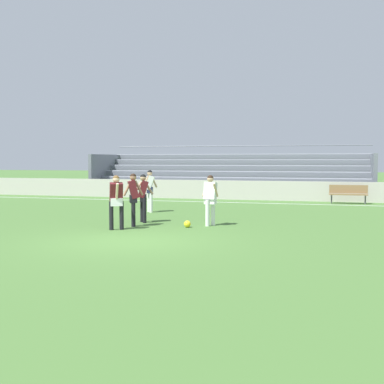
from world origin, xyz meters
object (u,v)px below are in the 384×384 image
(player_white_on_ball, at_px, (210,196))
(player_white_challenging, at_px, (150,187))
(bench_far_right, at_px, (348,192))
(bleacher_stand, at_px, (230,173))
(player_dark_wide_right, at_px, (133,195))
(player_dark_trailing_run, at_px, (143,194))
(player_dark_pressing_high, at_px, (116,197))
(soccer_ball, at_px, (187,224))

(player_white_on_ball, distance_m, player_white_challenging, 4.87)
(bench_far_right, relative_size, player_white_challenging, 1.06)
(bleacher_stand, relative_size, player_dark_wide_right, 9.75)
(bleacher_stand, xyz_separation_m, player_dark_trailing_run, (0.04, -14.10, -0.33))
(bench_far_right, relative_size, player_dark_pressing_high, 1.09)
(player_white_on_ball, relative_size, player_dark_trailing_run, 1.00)
(bench_far_right, bearing_deg, player_dark_wide_right, -121.66)
(player_white_on_ball, xyz_separation_m, player_dark_trailing_run, (-2.39, 0.22, 0.00))
(bleacher_stand, relative_size, player_white_challenging, 9.65)
(player_white_challenging, bearing_deg, player_white_on_ball, -45.71)
(player_white_challenging, bearing_deg, player_dark_trailing_run, -72.81)
(player_dark_wide_right, xyz_separation_m, player_white_on_ball, (2.31, 0.83, -0.04))
(player_white_challenging, height_order, player_dark_pressing_high, player_white_challenging)
(player_dark_trailing_run, height_order, soccer_ball, player_dark_trailing_run)
(player_dark_wide_right, xyz_separation_m, player_white_challenging, (-1.09, 4.32, 0.01))
(player_dark_pressing_high, relative_size, player_dark_trailing_run, 1.01)
(player_white_challenging, xyz_separation_m, player_dark_trailing_run, (1.01, -3.27, -0.05))
(bleacher_stand, bearing_deg, soccer_ball, -82.94)
(player_dark_wide_right, bearing_deg, player_dark_pressing_high, -101.47)
(bleacher_stand, xyz_separation_m, bench_far_right, (6.78, -4.35, -0.75))
(player_white_challenging, bearing_deg, soccer_ball, -55.49)
(bench_far_right, height_order, player_white_challenging, player_white_challenging)
(player_dark_wide_right, bearing_deg, player_white_challenging, 104.17)
(player_dark_trailing_run, bearing_deg, bench_far_right, 55.35)
(bench_far_right, bearing_deg, bleacher_stand, 147.34)
(player_dark_pressing_high, bearing_deg, bench_far_right, 59.66)
(player_dark_pressing_high, bearing_deg, player_white_on_ball, 34.58)
(player_white_on_ball, bearing_deg, player_dark_trailing_run, 174.79)
(bleacher_stand, height_order, player_dark_trailing_run, bleacher_stand)
(player_white_on_ball, xyz_separation_m, player_white_challenging, (-3.40, 3.49, 0.05))
(bleacher_stand, distance_m, bench_far_right, 8.09)
(player_dark_pressing_high, bearing_deg, player_white_challenging, 99.92)
(player_dark_pressing_high, bearing_deg, player_dark_wide_right, 78.53)
(player_white_on_ball, bearing_deg, player_dark_pressing_high, -145.42)
(bleacher_stand, xyz_separation_m, player_white_challenging, (-0.97, -10.83, -0.28))
(player_dark_pressing_high, distance_m, soccer_ball, 2.37)
(player_dark_trailing_run, bearing_deg, player_dark_wide_right, -85.69)
(player_dark_wide_right, bearing_deg, soccer_ball, 7.09)
(player_white_challenging, relative_size, player_dark_pressing_high, 1.03)
(bleacher_stand, height_order, bench_far_right, bleacher_stand)
(player_white_on_ball, bearing_deg, bench_far_right, 66.44)
(player_white_challenging, xyz_separation_m, player_dark_pressing_high, (0.91, -5.21, -0.04))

